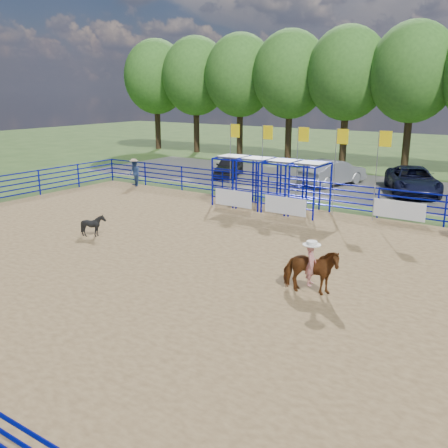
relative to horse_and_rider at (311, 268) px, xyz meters
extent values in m
plane|color=#3F5C24|center=(-4.22, 0.29, -0.84)|extent=(120.00, 120.00, 0.00)
cube|color=#94774A|center=(-4.22, 0.29, -0.83)|extent=(30.00, 20.00, 0.02)
cube|color=#69665D|center=(-4.22, 17.29, -0.84)|extent=(40.00, 10.00, 0.01)
imported|color=brown|center=(0.00, 0.00, -0.09)|extent=(1.86, 1.18, 1.46)
imported|color=#A91818|center=(0.00, 0.00, 0.74)|extent=(0.41, 0.52, 1.27)
cylinder|color=white|center=(0.00, 0.00, 1.41)|extent=(0.54, 0.54, 0.12)
imported|color=black|center=(-10.07, 0.51, -0.35)|extent=(0.97, 0.89, 0.94)
imported|color=navy|center=(-16.57, 9.69, 0.00)|extent=(1.00, 0.93, 1.65)
cylinder|color=tan|center=(-16.57, 9.69, 0.83)|extent=(0.56, 0.56, 0.11)
imported|color=black|center=(-13.74, 16.25, -0.14)|extent=(3.05, 4.36, 1.38)
imported|color=gray|center=(-6.34, 17.21, -0.01)|extent=(3.06, 5.25, 1.63)
imported|color=#141733|center=(-1.38, 17.26, -0.05)|extent=(4.65, 6.22, 1.57)
cube|color=white|center=(-8.02, 8.06, -0.29)|extent=(2.20, 0.04, 0.85)
cube|color=white|center=(-5.02, 8.06, -0.29)|extent=(2.20, 0.04, 0.85)
cube|color=white|center=(-0.22, 10.25, -0.29)|extent=(2.40, 0.04, 0.85)
cylinder|color=#3F2B19|center=(-29.22, 26.29, 1.56)|extent=(0.56, 0.56, 4.80)
ellipsoid|color=#32611F|center=(-29.22, 26.29, 6.72)|extent=(6.40, 6.40, 7.36)
cylinder|color=#3F2B19|center=(-24.22, 26.29, 1.56)|extent=(0.56, 0.56, 4.80)
ellipsoid|color=#32611F|center=(-24.22, 26.29, 6.72)|extent=(6.40, 6.40, 7.36)
cylinder|color=#3F2B19|center=(-19.22, 26.29, 1.56)|extent=(0.56, 0.56, 4.80)
ellipsoid|color=#32611F|center=(-19.22, 26.29, 6.72)|extent=(6.40, 6.40, 7.36)
cylinder|color=#3F2B19|center=(-14.22, 26.29, 1.56)|extent=(0.56, 0.56, 4.80)
ellipsoid|color=#32611F|center=(-14.22, 26.29, 6.72)|extent=(6.40, 6.40, 7.36)
cylinder|color=#3F2B19|center=(-9.22, 26.29, 1.56)|extent=(0.56, 0.56, 4.80)
ellipsoid|color=#32611F|center=(-9.22, 26.29, 6.72)|extent=(6.40, 6.40, 7.36)
cylinder|color=#3F2B19|center=(-4.22, 26.29, 1.56)|extent=(0.56, 0.56, 4.80)
ellipsoid|color=#32611F|center=(-4.22, 26.29, 6.72)|extent=(6.40, 6.40, 7.36)
camera|label=1|loc=(5.72, -13.03, 5.14)|focal=40.00mm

